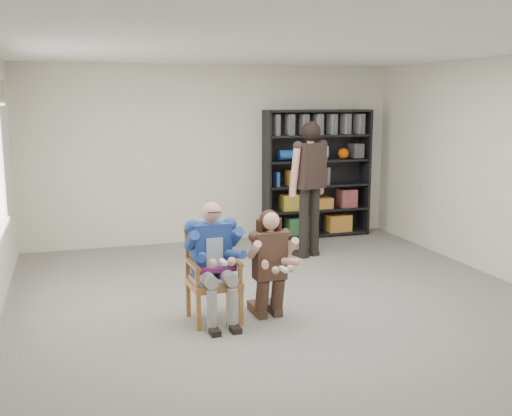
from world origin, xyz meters
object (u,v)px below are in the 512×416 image
object	(u,v)px
armchair	(214,276)
kneeling_woman	(271,265)
bookshelf	(317,174)
standing_man	(310,191)
seated_man	(214,262)

from	to	relation	value
armchair	kneeling_woman	distance (m)	0.60
kneeling_woman	bookshelf	world-z (taller)	bookshelf
armchair	kneeling_woman	size ratio (longest dim) A/B	0.84
kneeling_woman	standing_man	size ratio (longest dim) A/B	0.59
seated_man	armchair	bearing A→B (deg)	0.00
seated_man	bookshelf	distance (m)	4.19
seated_man	bookshelf	bearing A→B (deg)	49.37
seated_man	kneeling_woman	xyz separation A→B (m)	(0.58, -0.12, -0.05)
kneeling_woman	standing_man	world-z (taller)	standing_man
armchair	kneeling_woman	world-z (taller)	kneeling_woman
bookshelf	standing_man	distance (m)	1.37
armchair	seated_man	xyz separation A→B (m)	(0.00, 0.00, 0.15)
kneeling_woman	bookshelf	distance (m)	3.97
seated_man	kneeling_woman	world-z (taller)	seated_man
armchair	standing_man	bearing A→B (deg)	44.49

